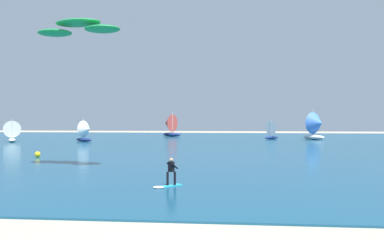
{
  "coord_description": "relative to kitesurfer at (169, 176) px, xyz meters",
  "views": [
    {
      "loc": [
        1.96,
        -11.04,
        4.18
      ],
      "look_at": [
        -0.45,
        14.39,
        4.02
      ],
      "focal_mm": 37.25,
      "sensor_mm": 36.0,
      "label": 1
    }
  ],
  "objects": [
    {
      "name": "sailboat_mid_right",
      "position": [
        19.47,
        51.36,
        1.99
      ],
      "size": [
        4.84,
        5.09,
        5.66
      ],
      "color": "silver",
      "rests_on": "ocean"
    },
    {
      "name": "sailboat_near_shore",
      "position": [
        11.78,
        52.85,
        1.16
      ],
      "size": [
        3.44,
        3.32,
        3.84
      ],
      "color": "navy",
      "rests_on": "ocean"
    },
    {
      "name": "sailboat_trailing",
      "position": [
        -32.56,
        39.97,
        1.21
      ],
      "size": [
        3.16,
        3.54,
        3.96
      ],
      "color": "silver",
      "rests_on": "ocean"
    },
    {
      "name": "sailboat_outermost",
      "position": [
        -9.36,
        61.52,
        1.86
      ],
      "size": [
        4.8,
        4.28,
        5.37
      ],
      "color": "navy",
      "rests_on": "ocean"
    },
    {
      "name": "sailboat_far_left",
      "position": [
        -20.66,
        42.1,
        1.21
      ],
      "size": [
        3.51,
        3.14,
        3.96
      ],
      "color": "navy",
      "rests_on": "ocean"
    },
    {
      "name": "kite",
      "position": [
        -8.2,
        6.81,
        10.48
      ],
      "size": [
        7.48,
        3.88,
        1.08
      ],
      "color": "#198C3F"
    },
    {
      "name": "marker_buoy",
      "position": [
        -16.09,
        15.92,
        -0.31
      ],
      "size": [
        0.58,
        0.58,
        0.58
      ],
      "primitive_type": "sphere",
      "color": "yellow",
      "rests_on": "ocean"
    },
    {
      "name": "kitesurfer",
      "position": [
        0.0,
        0.0,
        0.0
      ],
      "size": [
        1.74,
        1.82,
        1.67
      ],
      "color": "#26B2CC",
      "rests_on": "ocean"
    },
    {
      "name": "ocean",
      "position": [
        1.64,
        37.25,
        -0.65
      ],
      "size": [
        160.0,
        90.0,
        0.1
      ],
      "primitive_type": "cube",
      "color": "navy",
      "rests_on": "ground"
    }
  ]
}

